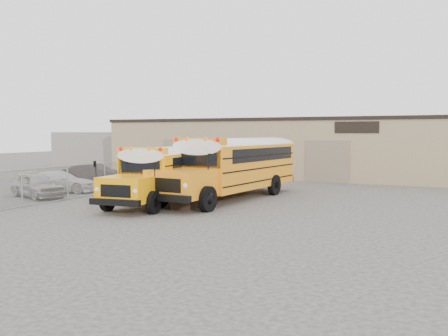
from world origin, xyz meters
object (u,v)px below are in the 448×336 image
at_px(car_white, 60,182).
at_px(car_dark, 94,174).
at_px(car_silver, 37,185).
at_px(tarp_bundle, 184,193).
at_px(school_bus_right, 285,157).
at_px(school_bus_left, 212,162).

height_order(car_white, car_dark, car_dark).
bearing_deg(car_white, car_silver, 174.28).
relative_size(tarp_bundle, car_white, 0.33).
relative_size(school_bus_right, car_white, 2.67).
bearing_deg(car_dark, school_bus_left, -99.35).
bearing_deg(car_silver, car_dark, 36.27).
height_order(car_silver, car_dark, car_dark).
distance_m(car_silver, car_dark, 7.71).
bearing_deg(car_white, school_bus_left, -73.37).
relative_size(car_silver, car_dark, 0.95).
relative_size(school_bus_right, tarp_bundle, 7.99).
xyz_separation_m(school_bus_left, car_dark, (-8.92, -0.54, -0.97)).
height_order(school_bus_left, school_bus_right, school_bus_right).
bearing_deg(car_white, tarp_bundle, -124.29).
bearing_deg(school_bus_right, car_white, -141.17).
relative_size(school_bus_left, tarp_bundle, 6.95).
bearing_deg(school_bus_left, car_silver, -130.02).
height_order(school_bus_right, tarp_bundle, school_bus_right).
xyz_separation_m(school_bus_left, tarp_bundle, (2.60, -7.93, -0.92)).
distance_m(tarp_bundle, car_dark, 13.69).
height_order(car_silver, car_white, car_silver).
relative_size(tarp_bundle, car_silver, 0.36).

